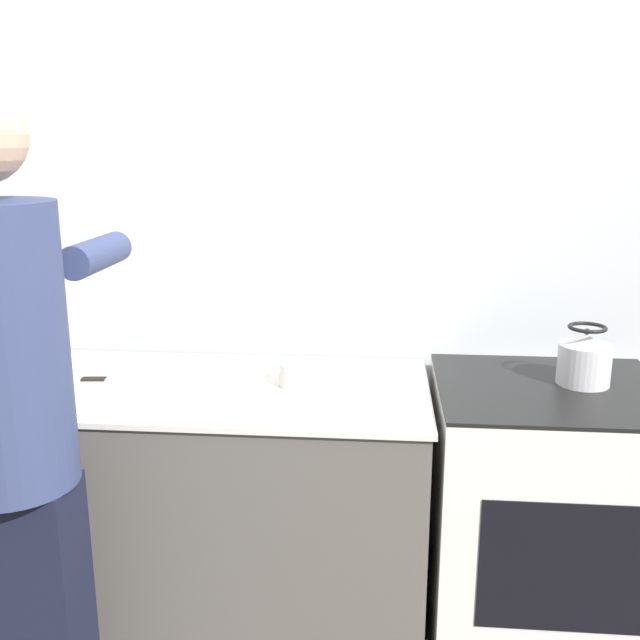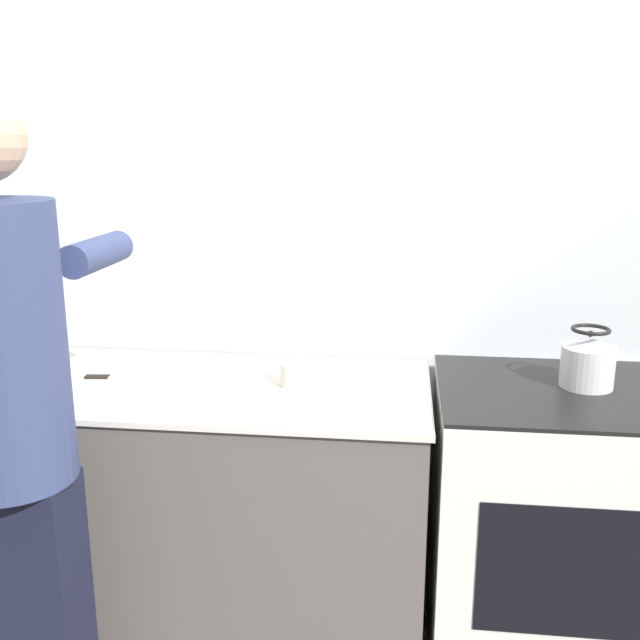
{
  "view_description": "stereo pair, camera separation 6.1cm",
  "coord_description": "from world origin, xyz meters",
  "px_view_note": "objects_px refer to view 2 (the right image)",
  "views": [
    {
      "loc": [
        0.28,
        -1.8,
        1.65
      ],
      "look_at": [
        0.1,
        0.23,
        1.13
      ],
      "focal_mm": 40.0,
      "sensor_mm": 36.0,
      "label": 1
    },
    {
      "loc": [
        0.34,
        -1.79,
        1.65
      ],
      "look_at": [
        0.1,
        0.23,
        1.13
      ],
      "focal_mm": 40.0,
      "sensor_mm": 36.0,
      "label": 2
    }
  ],
  "objects_px": {
    "oven": "(545,525)",
    "bowl_prep": "(300,374)",
    "cutting_board": "(117,383)",
    "kettle": "(588,362)",
    "knife": "(115,377)",
    "canister_jar": "(43,343)",
    "person": "(11,422)"
  },
  "relations": [
    {
      "from": "bowl_prep",
      "to": "kettle",
      "type": "bearing_deg",
      "value": 0.39
    },
    {
      "from": "person",
      "to": "kettle",
      "type": "bearing_deg",
      "value": 21.83
    },
    {
      "from": "knife",
      "to": "person",
      "type": "bearing_deg",
      "value": -99.42
    },
    {
      "from": "knife",
      "to": "bowl_prep",
      "type": "bearing_deg",
      "value": -1.15
    },
    {
      "from": "cutting_board",
      "to": "bowl_prep",
      "type": "height_order",
      "value": "bowl_prep"
    },
    {
      "from": "cutting_board",
      "to": "kettle",
      "type": "relative_size",
      "value": 1.71
    },
    {
      "from": "person",
      "to": "kettle",
      "type": "distance_m",
      "value": 1.63
    },
    {
      "from": "oven",
      "to": "person",
      "type": "xyz_separation_m",
      "value": [
        -1.42,
        -0.57,
        0.52
      ]
    },
    {
      "from": "knife",
      "to": "canister_jar",
      "type": "relative_size",
      "value": 1.26
    },
    {
      "from": "oven",
      "to": "kettle",
      "type": "distance_m",
      "value": 0.55
    },
    {
      "from": "bowl_prep",
      "to": "canister_jar",
      "type": "distance_m",
      "value": 0.92
    },
    {
      "from": "person",
      "to": "cutting_board",
      "type": "bearing_deg",
      "value": 84.79
    },
    {
      "from": "knife",
      "to": "oven",
      "type": "bearing_deg",
      "value": -5.11
    },
    {
      "from": "canister_jar",
      "to": "cutting_board",
      "type": "bearing_deg",
      "value": -26.98
    },
    {
      "from": "kettle",
      "to": "bowl_prep",
      "type": "distance_m",
      "value": 0.89
    },
    {
      "from": "oven",
      "to": "cutting_board",
      "type": "relative_size",
      "value": 2.88
    },
    {
      "from": "kettle",
      "to": "bowl_prep",
      "type": "xyz_separation_m",
      "value": [
        -0.88,
        -0.01,
        -0.07
      ]
    },
    {
      "from": "kettle",
      "to": "cutting_board",
      "type": "bearing_deg",
      "value": -177.18
    },
    {
      "from": "person",
      "to": "cutting_board",
      "type": "xyz_separation_m",
      "value": [
        0.05,
        0.54,
        -0.08
      ]
    },
    {
      "from": "canister_jar",
      "to": "oven",
      "type": "bearing_deg",
      "value": -4.52
    },
    {
      "from": "person",
      "to": "kettle",
      "type": "xyz_separation_m",
      "value": [
        1.52,
        0.61,
        0.02
      ]
    },
    {
      "from": "kettle",
      "to": "knife",
      "type": "bearing_deg",
      "value": -177.88
    },
    {
      "from": "kettle",
      "to": "bowl_prep",
      "type": "height_order",
      "value": "kettle"
    },
    {
      "from": "bowl_prep",
      "to": "canister_jar",
      "type": "height_order",
      "value": "canister_jar"
    },
    {
      "from": "knife",
      "to": "kettle",
      "type": "relative_size",
      "value": 1.12
    },
    {
      "from": "cutting_board",
      "to": "knife",
      "type": "xyz_separation_m",
      "value": [
        -0.01,
        0.02,
        0.01
      ]
    },
    {
      "from": "oven",
      "to": "bowl_prep",
      "type": "bearing_deg",
      "value": 177.67
    },
    {
      "from": "kettle",
      "to": "canister_jar",
      "type": "height_order",
      "value": "kettle"
    },
    {
      "from": "oven",
      "to": "canister_jar",
      "type": "height_order",
      "value": "canister_jar"
    },
    {
      "from": "knife",
      "to": "bowl_prep",
      "type": "distance_m",
      "value": 0.6
    },
    {
      "from": "knife",
      "to": "kettle",
      "type": "bearing_deg",
      "value": -3.68
    },
    {
      "from": "person",
      "to": "bowl_prep",
      "type": "xyz_separation_m",
      "value": [
        0.63,
        0.6,
        -0.05
      ]
    }
  ]
}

